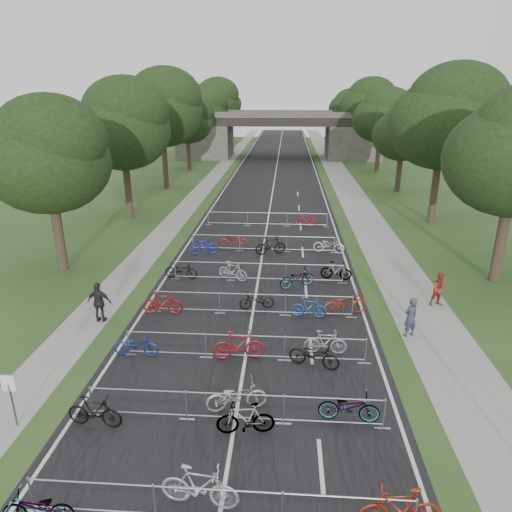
{
  "coord_description": "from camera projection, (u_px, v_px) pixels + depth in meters",
  "views": [
    {
      "loc": [
        1.47,
        -8.1,
        9.85
      ],
      "look_at": [
        -0.18,
        16.04,
        1.1
      ],
      "focal_mm": 32.0,
      "sensor_mm": 36.0,
      "label": 1
    }
  ],
  "objects": [
    {
      "name": "tree_left_6",
      "position": [
        225.0,
        109.0,
        92.06
      ],
      "size": [
        6.72,
        6.72,
        10.25
      ],
      "color": "#33261C",
      "rests_on": "ground"
    },
    {
      "name": "bike_23",
      "position": [
        329.0,
        245.0,
        29.37
      ],
      "size": [
        2.1,
        1.06,
        1.05
      ],
      "primitive_type": "imported",
      "rotation": [
        0.0,
        0.0,
        1.38
      ],
      "color": "silver",
      "rests_on": "ground"
    },
    {
      "name": "bike_20",
      "position": [
        204.0,
        246.0,
        29.11
      ],
      "size": [
        1.87,
        0.87,
        1.08
      ],
      "primitive_type": "imported",
      "rotation": [
        0.0,
        0.0,
        4.92
      ],
      "color": "navy",
      "rests_on": "ground"
    },
    {
      "name": "bike_3",
      "position": [
        400.0,
        509.0,
        10.72
      ],
      "size": [
        2.04,
        0.74,
        1.2
      ],
      "primitive_type": "imported",
      "rotation": [
        0.0,
        0.0,
        4.8
      ],
      "color": "maroon",
      "rests_on": "ground"
    },
    {
      "name": "bike_8",
      "position": [
        136.0,
        345.0,
        17.88
      ],
      "size": [
        1.78,
        0.62,
        0.94
      ],
      "primitive_type": "imported",
      "rotation": [
        0.0,
        0.0,
        1.57
      ],
      "color": "navy",
      "rests_on": "ground"
    },
    {
      "name": "bike_4",
      "position": [
        95.0,
        412.0,
        14.06
      ],
      "size": [
        1.84,
        0.67,
        1.08
      ],
      "primitive_type": "imported",
      "rotation": [
        0.0,
        0.0,
        1.48
      ],
      "color": "black",
      "rests_on": "ground"
    },
    {
      "name": "bike_12",
      "position": [
        163.0,
        303.0,
        21.24
      ],
      "size": [
        1.89,
        0.6,
        1.13
      ],
      "primitive_type": "imported",
      "rotation": [
        0.0,
        0.0,
        1.61
      ],
      "color": "maroon",
      "rests_on": "ground"
    },
    {
      "name": "bike_27",
      "position": [
        306.0,
        220.0,
        35.15
      ],
      "size": [
        1.79,
        0.88,
        1.04
      ],
      "primitive_type": "imported",
      "rotation": [
        0.0,
        0.0,
        4.47
      ],
      "color": "maroon",
      "rests_on": "ground"
    },
    {
      "name": "tree_left_3",
      "position": [
        188.0,
        119.0,
        58.29
      ],
      "size": [
        6.72,
        6.72,
        10.25
      ],
      "color": "#33261C",
      "rests_on": "ground"
    },
    {
      "name": "bike_13",
      "position": [
        257.0,
        301.0,
        21.78
      ],
      "size": [
        1.75,
        0.9,
        0.87
      ],
      "primitive_type": "imported",
      "rotation": [
        0.0,
        0.0,
        4.91
      ],
      "color": "black",
      "rests_on": "ground"
    },
    {
      "name": "bike_11",
      "position": [
        325.0,
        342.0,
        17.99
      ],
      "size": [
        1.72,
        0.5,
        1.03
      ],
      "primitive_type": "imported",
      "rotation": [
        0.0,
        0.0,
        1.56
      ],
      "color": "#919398",
      "rests_on": "ground"
    },
    {
      "name": "bike_1",
      "position": [
        200.0,
        487.0,
        11.3
      ],
      "size": [
        2.09,
        0.81,
        1.23
      ],
      "primitive_type": "imported",
      "rotation": [
        0.0,
        0.0,
        1.45
      ],
      "color": "#A5A5AD",
      "rests_on": "ground"
    },
    {
      "name": "park_sign",
      "position": [
        10.0,
        391.0,
        13.86
      ],
      "size": [
        0.45,
        0.06,
        1.83
      ],
      "color": "#4C4C51",
      "rests_on": "ground"
    },
    {
      "name": "pedestrian_b",
      "position": [
        440.0,
        290.0,
        21.99
      ],
      "size": [
        0.9,
        0.75,
        1.67
      ],
      "primitive_type": "imported",
      "rotation": [
        0.0,
        0.0,
        0.15
      ],
      "color": "maroon",
      "rests_on": "ground"
    },
    {
      "name": "overpass_bridge",
      "position": [
        279.0,
        135.0,
        70.83
      ],
      "size": [
        31.0,
        8.0,
        7.05
      ],
      "color": "#43413C",
      "rests_on": "ground"
    },
    {
      "name": "barrier_row_4",
      "position": [
        258.0,
        272.0,
        24.93
      ],
      "size": [
        9.7,
        0.08,
        1.1
      ],
      "color": "#A2A5AA",
      "rests_on": "ground"
    },
    {
      "name": "tree_left_4",
      "position": [
        204.0,
        109.0,
        69.27
      ],
      "size": [
        7.56,
        7.56,
        11.53
      ],
      "color": "#33261C",
      "rests_on": "ground"
    },
    {
      "name": "bike_21",
      "position": [
        234.0,
        241.0,
        30.19
      ],
      "size": [
        2.03,
        0.75,
        1.06
      ],
      "primitive_type": "imported",
      "rotation": [
        0.0,
        0.0,
        4.74
      ],
      "color": "maroon",
      "rests_on": "ground"
    },
    {
      "name": "bike_19",
      "position": [
        336.0,
        271.0,
        25.2
      ],
      "size": [
        1.76,
        0.75,
        1.02
      ],
      "primitive_type": "imported",
      "rotation": [
        0.0,
        0.0,
        1.41
      ],
      "color": "#A2A5AA",
      "rests_on": "ground"
    },
    {
      "name": "tree_right_3",
      "position": [
        382.0,
        117.0,
        56.57
      ],
      "size": [
        7.17,
        7.17,
        10.93
      ],
      "color": "#33261C",
      "rests_on": "ground"
    },
    {
      "name": "bike_17",
      "position": [
        233.0,
        271.0,
        25.1
      ],
      "size": [
        1.84,
        1.17,
        1.07
      ],
      "primitive_type": "imported",
      "rotation": [
        0.0,
        0.0,
        1.17
      ],
      "color": "#93949A",
      "rests_on": "ground"
    },
    {
      "name": "barrier_row_1",
      "position": [
        235.0,
        408.0,
        14.23
      ],
      "size": [
        9.7,
        0.08,
        1.1
      ],
      "color": "#A2A5AA",
      "rests_on": "ground"
    },
    {
      "name": "sidewalk_right",
      "position": [
        339.0,
        174.0,
        57.44
      ],
      "size": [
        3.0,
        140.0,
        0.01
      ],
      "primitive_type": "cube",
      "color": "gray",
      "rests_on": "ground"
    },
    {
      "name": "tree_left_0",
      "position": [
        48.0,
        158.0,
        24.51
      ],
      "size": [
        6.72,
        6.72,
        10.25
      ],
      "color": "#33261C",
      "rests_on": "ground"
    },
    {
      "name": "barrier_row_0",
      "position": [
        218.0,
        506.0,
        10.86
      ],
      "size": [
        9.7,
        0.08,
        1.1
      ],
      "color": "#A2A5AA",
      "rests_on": "ground"
    },
    {
      "name": "bike_22",
      "position": [
        271.0,
        246.0,
        29.03
      ],
      "size": [
        2.06,
        1.1,
        1.19
      ],
      "primitive_type": "imported",
      "rotation": [
        0.0,
        0.0,
        1.86
      ],
      "color": "black",
      "rests_on": "ground"
    },
    {
      "name": "lane_markings",
      "position": [
        276.0,
        174.0,
        57.96
      ],
      "size": [
        0.12,
        140.0,
        0.0
      ],
      "primitive_type": "cube",
      "color": "silver",
      "rests_on": "ground"
    },
    {
      "name": "bike_16",
      "position": [
        181.0,
        270.0,
        25.35
      ],
      "size": [
        1.91,
        0.82,
        0.97
      ],
      "primitive_type": "imported",
      "rotation": [
        0.0,
        0.0,
        1.48
      ],
      "color": "black",
      "rests_on": "ground"
    },
    {
      "name": "tree_right_4",
      "position": [
        367.0,
        105.0,
        67.5
      ],
      "size": [
        8.18,
        8.18,
        12.47
      ],
      "color": "#33261C",
      "rests_on": "ground"
    },
    {
      "name": "road",
      "position": [
        276.0,
        174.0,
        57.96
      ],
      "size": [
        11.0,
        140.0,
        0.01
      ],
      "primitive_type": "cube",
      "color": "black",
      "rests_on": "ground"
    },
    {
      "name": "sidewalk_left",
      "position": [
        217.0,
        173.0,
        58.43
      ],
      "size": [
        2.0,
        140.0,
        0.01
      ],
      "primitive_type": "cube",
      "color": "gray",
      "rests_on": "ground"
    },
    {
      "name": "pedestrian_a",
      "position": [
        410.0,
        317.0,
        19.21
      ],
      "size": [
        0.77,
        0.67,
        1.77
      ],
      "primitive_type": "imported",
      "rotation": [
        0.0,
        0.0,
        3.62
      ],
      "color": "#303148",
      "rests_on": "ground"
    },
    {
      "name": "bike_10",
      "position": [
        314.0,
        355.0,
        17.15
      ],
      "size": [
        2.06,
        1.21,
        1.02
      ],
      "primitive_type": "imported",
      "rotation": [
        0.0,
        0.0,
        1.28
      ],
      "color": "black",
      "rests_on": "ground"
    },
    {
      "name": "bike_14",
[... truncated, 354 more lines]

